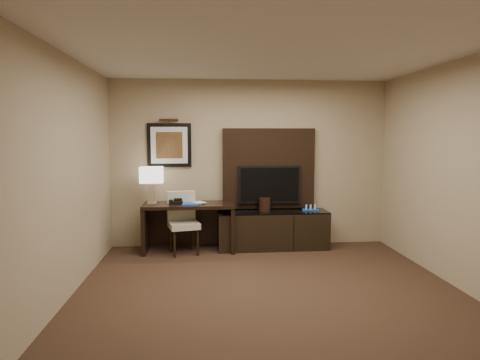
{
  "coord_description": "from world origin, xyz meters",
  "views": [
    {
      "loc": [
        -0.72,
        -4.45,
        1.8
      ],
      "look_at": [
        -0.22,
        1.8,
        1.15
      ],
      "focal_mm": 32.0,
      "sensor_mm": 36.0,
      "label": 1
    }
  ],
  "objects": [
    {
      "name": "ice_bucket",
      "position": [
        0.21,
        2.22,
        0.71
      ],
      "size": [
        0.23,
        0.23,
        0.22
      ],
      "primitive_type": "cylinder",
      "rotation": [
        0.0,
        0.0,
        -0.21
      ],
      "color": "black",
      "rests_on": "credenza"
    },
    {
      "name": "artwork",
      "position": [
        -1.3,
        2.48,
        1.65
      ],
      "size": [
        0.7,
        0.04,
        0.7
      ],
      "primitive_type": "cube",
      "color": "black",
      "rests_on": "wall_back"
    },
    {
      "name": "blue_folder",
      "position": [
        -0.93,
        2.1,
        0.76
      ],
      "size": [
        0.3,
        0.37,
        0.02
      ],
      "primitive_type": "cube",
      "rotation": [
        0.0,
        0.0,
        -0.15
      ],
      "color": "blue",
      "rests_on": "desk"
    },
    {
      "name": "desk_chair",
      "position": [
        -1.06,
        2.0,
        0.46
      ],
      "size": [
        0.54,
        0.59,
        0.91
      ],
      "primitive_type": null,
      "rotation": [
        0.0,
        0.0,
        0.24
      ],
      "color": "beige",
      "rests_on": "floor"
    },
    {
      "name": "picture_light",
      "position": [
        -1.3,
        2.44,
        2.05
      ],
      "size": [
        0.04,
        0.04,
        0.3
      ],
      "primitive_type": "cylinder",
      "color": "#3D2513",
      "rests_on": "wall_back"
    },
    {
      "name": "credenza",
      "position": [
        0.34,
        2.2,
        0.3
      ],
      "size": [
        1.76,
        0.52,
        0.6
      ],
      "primitive_type": "cube",
      "rotation": [
        0.0,
        0.0,
        0.02
      ],
      "color": "black",
      "rests_on": "floor"
    },
    {
      "name": "wall_left",
      "position": [
        -2.25,
        0.0,
        1.35
      ],
      "size": [
        0.01,
        5.0,
        2.7
      ],
      "primitive_type": "cube",
      "color": "tan",
      "rests_on": "floor"
    },
    {
      "name": "desk_phone",
      "position": [
        -1.19,
        2.12,
        0.8
      ],
      "size": [
        0.23,
        0.22,
        0.09
      ],
      "primitive_type": null,
      "rotation": [
        0.0,
        0.0,
        0.33
      ],
      "color": "black",
      "rests_on": "desk"
    },
    {
      "name": "ceiling",
      "position": [
        0.0,
        0.0,
        2.7
      ],
      "size": [
        4.5,
        5.0,
        0.01
      ],
      "primitive_type": "cube",
      "color": "silver",
      "rests_on": "wall_back"
    },
    {
      "name": "floor",
      "position": [
        0.0,
        0.0,
        -0.01
      ],
      "size": [
        4.5,
        5.0,
        0.01
      ],
      "primitive_type": "cube",
      "color": "#342117",
      "rests_on": "ground"
    },
    {
      "name": "wall_back",
      "position": [
        0.0,
        2.5,
        1.35
      ],
      "size": [
        4.5,
        0.01,
        2.7
      ],
      "primitive_type": "cube",
      "color": "tan",
      "rests_on": "floor"
    },
    {
      "name": "book",
      "position": [
        -0.91,
        2.11,
        0.87
      ],
      "size": [
        0.16,
        0.1,
        0.24
      ],
      "primitive_type": "imported",
      "rotation": [
        0.0,
        0.0,
        0.49
      ],
      "color": "tan",
      "rests_on": "desk"
    },
    {
      "name": "desk",
      "position": [
        -0.99,
        2.15,
        0.38
      ],
      "size": [
        1.41,
        0.61,
        0.75
      ],
      "primitive_type": "cube",
      "rotation": [
        0.0,
        0.0,
        0.0
      ],
      "color": "black",
      "rests_on": "floor"
    },
    {
      "name": "tv",
      "position": [
        0.3,
        2.34,
        1.02
      ],
      "size": [
        1.0,
        0.08,
        0.6
      ],
      "primitive_type": "cube",
      "color": "black",
      "rests_on": "tv_wall_panel"
    },
    {
      "name": "wall_front",
      "position": [
        0.0,
        -2.5,
        1.35
      ],
      "size": [
        4.5,
        0.01,
        2.7
      ],
      "primitive_type": "cube",
      "color": "tan",
      "rests_on": "floor"
    },
    {
      "name": "wall_right",
      "position": [
        2.25,
        0.0,
        1.35
      ],
      "size": [
        0.01,
        5.0,
        2.7
      ],
      "primitive_type": "cube",
      "color": "tan",
      "rests_on": "floor"
    },
    {
      "name": "minibar_tray",
      "position": [
        0.95,
        2.21,
        0.65
      ],
      "size": [
        0.29,
        0.21,
        0.1
      ],
      "primitive_type": null,
      "rotation": [
        0.0,
        0.0,
        -0.22
      ],
      "color": "#18429E",
      "rests_on": "credenza"
    },
    {
      "name": "table_lamp",
      "position": [
        -1.56,
        2.21,
        1.05
      ],
      "size": [
        0.38,
        0.24,
        0.59
      ],
      "primitive_type": null,
      "rotation": [
        0.0,
        0.0,
        -0.09
      ],
      "color": "tan",
      "rests_on": "desk"
    },
    {
      "name": "tv_wall_panel",
      "position": [
        0.3,
        2.44,
        1.27
      ],
      "size": [
        1.5,
        0.12,
        1.3
      ],
      "primitive_type": "cube",
      "color": "black",
      "rests_on": "wall_back"
    }
  ]
}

